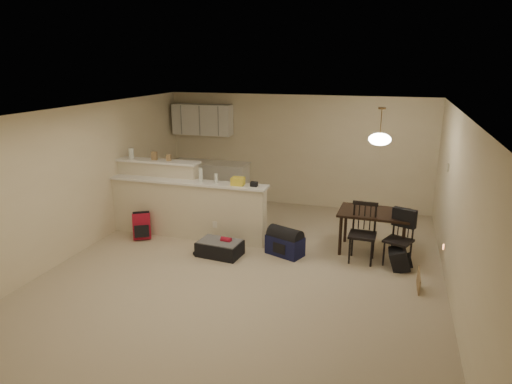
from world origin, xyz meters
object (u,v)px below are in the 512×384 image
at_px(dining_table, 374,217).
at_px(pendant_lamp, 380,139).
at_px(red_backpack, 142,226).
at_px(dining_chair_near, 363,233).
at_px(dining_chair_far, 398,239).
at_px(suitcase, 220,248).
at_px(black_daypack, 399,259).
at_px(navy_duffel, 285,245).

bearing_deg(dining_table, pendant_lamp, -159.73).
relative_size(pendant_lamp, red_backpack, 1.29).
relative_size(dining_table, pendant_lamp, 1.94).
distance_m(dining_chair_near, dining_chair_far, 0.57).
relative_size(dining_chair_near, suitcase, 1.35).
xyz_separation_m(dining_table, red_backpack, (-4.15, -0.62, -0.41)).
bearing_deg(suitcase, red_backpack, 175.74).
height_order(dining_table, red_backpack, dining_table).
relative_size(dining_table, red_backpack, 2.50).
bearing_deg(pendant_lamp, red_backpack, -171.54).
xyz_separation_m(dining_table, pendant_lamp, (-0.00, -0.00, 1.34)).
bearing_deg(dining_chair_near, black_daypack, -8.37).
relative_size(pendant_lamp, navy_duffel, 1.00).
bearing_deg(dining_chair_near, red_backpack, -175.75).
distance_m(pendant_lamp, dining_chair_far, 1.65).
relative_size(suitcase, red_backpack, 1.52).
bearing_deg(black_daypack, dining_chair_near, 76.93).
relative_size(navy_duffel, black_daypack, 1.65).
xyz_separation_m(dining_chair_far, navy_duffel, (-1.84, -0.12, -0.29)).
bearing_deg(dining_chair_far, suitcase, -147.61).
relative_size(pendant_lamp, dining_chair_near, 0.63).
bearing_deg(black_daypack, suitcase, 94.06).
xyz_separation_m(dining_table, black_daypack, (0.46, -0.57, -0.48)).
relative_size(dining_chair_far, navy_duffel, 1.47).
height_order(dining_table, pendant_lamp, pendant_lamp).
bearing_deg(black_daypack, navy_duffel, 87.24).
bearing_deg(dining_chair_near, suitcase, -166.87).
distance_m(dining_table, suitcase, 2.69).
distance_m(pendant_lamp, navy_duffel, 2.38).
height_order(red_backpack, black_daypack, red_backpack).
height_order(dining_chair_near, red_backpack, dining_chair_near).
height_order(dining_chair_near, navy_duffel, dining_chair_near).
bearing_deg(dining_chair_near, dining_chair_far, 2.62).
distance_m(dining_table, navy_duffel, 1.60).
xyz_separation_m(red_backpack, black_daypack, (4.61, 0.05, -0.07)).
height_order(pendant_lamp, suitcase, pendant_lamp).
bearing_deg(suitcase, dining_chair_far, 15.03).
bearing_deg(navy_duffel, suitcase, -139.94).
xyz_separation_m(suitcase, black_daypack, (2.94, 0.35, 0.04)).
bearing_deg(dining_table, navy_duffel, -156.40).
height_order(pendant_lamp, dining_chair_near, pendant_lamp).
distance_m(suitcase, red_backpack, 1.71).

